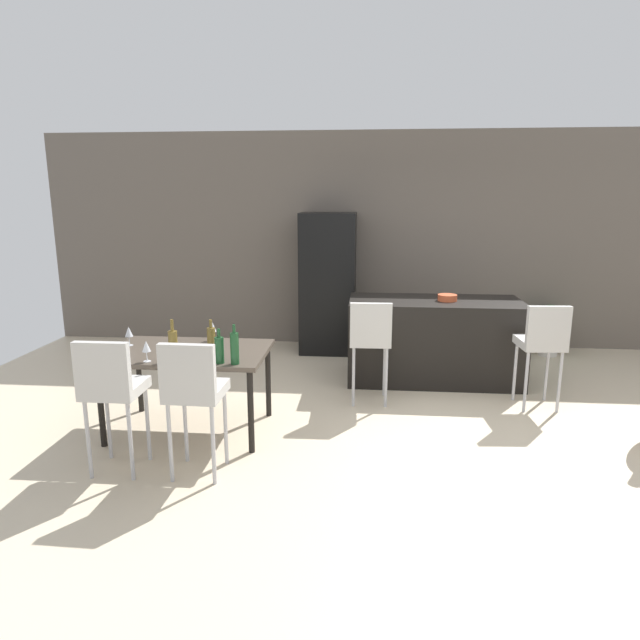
% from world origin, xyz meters
% --- Properties ---
extents(ground_plane, '(10.00, 10.00, 0.00)m').
position_xyz_m(ground_plane, '(0.00, 0.00, 0.00)').
color(ground_plane, beige).
extents(back_wall, '(10.00, 0.12, 2.90)m').
position_xyz_m(back_wall, '(0.00, 2.68, 1.45)').
color(back_wall, '#665B51').
rests_on(back_wall, ground_plane).
extents(kitchen_island, '(1.90, 0.85, 0.92)m').
position_xyz_m(kitchen_island, '(0.26, 1.12, 0.46)').
color(kitchen_island, black).
rests_on(kitchen_island, ground_plane).
extents(bar_chair_left, '(0.41, 0.41, 1.05)m').
position_xyz_m(bar_chair_left, '(-0.46, 0.31, 0.70)').
color(bar_chair_left, beige).
rests_on(bar_chair_left, ground_plane).
extents(bar_chair_middle, '(0.43, 0.43, 1.05)m').
position_xyz_m(bar_chair_middle, '(1.19, 0.31, 0.70)').
color(bar_chair_middle, beige).
rests_on(bar_chair_middle, ground_plane).
extents(dining_table, '(1.38, 0.89, 0.74)m').
position_xyz_m(dining_table, '(-2.04, -0.49, 0.67)').
color(dining_table, '#4C4238').
rests_on(dining_table, ground_plane).
extents(dining_chair_near, '(0.40, 0.40, 1.05)m').
position_xyz_m(dining_chair_near, '(-2.35, -1.30, 0.70)').
color(dining_chair_near, beige).
rests_on(dining_chair_near, ground_plane).
extents(dining_chair_far, '(0.41, 0.41, 1.05)m').
position_xyz_m(dining_chair_far, '(-1.73, -1.30, 0.70)').
color(dining_chair_far, beige).
rests_on(dining_chair_far, ground_plane).
extents(wine_bottle_end, '(0.07, 0.07, 0.31)m').
position_xyz_m(wine_bottle_end, '(-1.78, -0.65, 0.87)').
color(wine_bottle_end, brown).
rests_on(wine_bottle_end, dining_table).
extents(wine_bottle_far, '(0.07, 0.07, 0.28)m').
position_xyz_m(wine_bottle_far, '(-1.66, -0.83, 0.85)').
color(wine_bottle_far, '#194723').
rests_on(wine_bottle_far, dining_table).
extents(wine_bottle_near, '(0.07, 0.07, 0.34)m').
position_xyz_m(wine_bottle_near, '(-2.05, -0.80, 0.87)').
color(wine_bottle_near, brown).
rests_on(wine_bottle_near, dining_table).
extents(wine_bottle_inner, '(0.07, 0.07, 0.32)m').
position_xyz_m(wine_bottle_inner, '(-1.53, -0.85, 0.87)').
color(wine_bottle_inner, '#194723').
rests_on(wine_bottle_inner, dining_table).
extents(wine_glass_left, '(0.07, 0.07, 0.17)m').
position_xyz_m(wine_glass_left, '(-2.25, -0.85, 0.86)').
color(wine_glass_left, silver).
rests_on(wine_glass_left, dining_table).
extents(wine_glass_middle, '(0.07, 0.07, 0.17)m').
position_xyz_m(wine_glass_middle, '(-2.60, -0.39, 0.86)').
color(wine_glass_middle, silver).
rests_on(wine_glass_middle, dining_table).
extents(wine_glass_right, '(0.07, 0.07, 0.17)m').
position_xyz_m(wine_glass_right, '(-1.91, -0.14, 0.86)').
color(wine_glass_right, silver).
rests_on(wine_glass_right, dining_table).
extents(refrigerator, '(0.72, 0.68, 1.84)m').
position_xyz_m(refrigerator, '(-1.02, 2.24, 0.92)').
color(refrigerator, black).
rests_on(refrigerator, ground_plane).
extents(fruit_bowl, '(0.21, 0.21, 0.07)m').
position_xyz_m(fruit_bowl, '(0.38, 1.08, 0.96)').
color(fruit_bowl, '#C6512D').
rests_on(fruit_bowl, kitchen_island).
extents(potted_plant, '(0.48, 0.48, 0.67)m').
position_xyz_m(potted_plant, '(1.88, 2.23, 0.40)').
color(potted_plant, beige).
rests_on(potted_plant, ground_plane).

